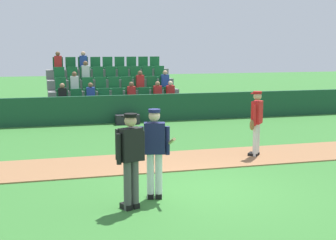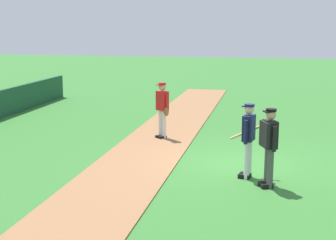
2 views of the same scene
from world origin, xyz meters
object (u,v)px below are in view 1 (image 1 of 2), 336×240
Objects in this scene: batter_navy_jersey at (155,150)px; equipment_bag at (127,119)px; umpire_home_plate at (130,155)px; runner_red_jersey at (256,121)px.

batter_navy_jersey is 9.24m from equipment_bag.
umpire_home_plate is at bearing -100.44° from equipment_bag.
equipment_bag is (1.77, 9.60, -0.82)m from umpire_home_plate.
batter_navy_jersey and runner_red_jersey have the same top height.
umpire_home_plate is 9.79m from equipment_bag.
umpire_home_plate is 1.96× the size of equipment_bag.
batter_navy_jersey is at bearing 39.32° from umpire_home_plate.
batter_navy_jersey is 1.00× the size of umpire_home_plate.
umpire_home_plate is at bearing -140.68° from batter_navy_jersey.
equipment_bag is (-2.28, 6.33, -0.78)m from runner_red_jersey.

